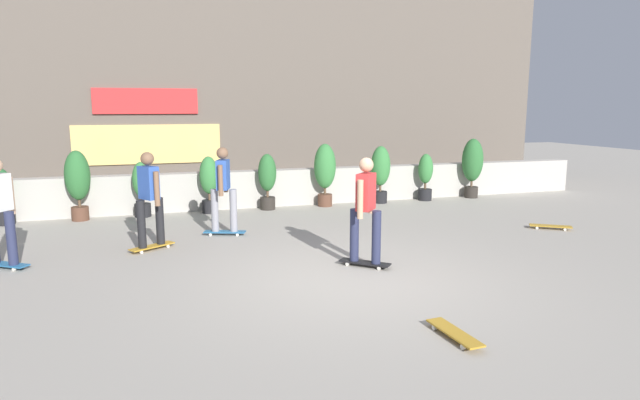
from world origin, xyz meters
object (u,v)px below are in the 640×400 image
(potted_plant_5, at_px, (325,170))
(potted_plant_6, at_px, (381,170))
(potted_plant_1, at_px, (78,180))
(skater_by_wall_right, at_px, (366,207))
(potted_plant_8, at_px, (472,163))
(skateboard_near_camera, at_px, (454,333))
(potted_plant_4, at_px, (267,178))
(potted_plant_3, at_px, (209,181))
(potted_plant_0, at_px, (3,195))
(skater_by_wall_left, at_px, (223,187))
(potted_plant_2, at_px, (142,187))
(potted_plant_7, at_px, (425,175))
(skater_mid_plaza, at_px, (149,196))
(skateboard_aside, at_px, (551,226))

(potted_plant_5, relative_size, potted_plant_6, 1.06)
(potted_plant_1, xyz_separation_m, skater_by_wall_right, (4.60, -5.08, 0.05))
(potted_plant_8, bearing_deg, potted_plant_1, 180.00)
(skateboard_near_camera, bearing_deg, potted_plant_1, 120.09)
(potted_plant_4, distance_m, potted_plant_5, 1.46)
(potted_plant_1, distance_m, potted_plant_4, 4.17)
(potted_plant_3, height_order, skater_by_wall_right, skater_by_wall_right)
(potted_plant_0, distance_m, skateboard_near_camera, 9.84)
(skater_by_wall_left, height_order, skateboard_near_camera, skater_by_wall_left)
(potted_plant_2, distance_m, potted_plant_6, 5.82)
(skateboard_near_camera, bearing_deg, potted_plant_0, 127.43)
(potted_plant_7, bearing_deg, potted_plant_0, 180.00)
(potted_plant_4, bearing_deg, potted_plant_5, 0.00)
(potted_plant_1, distance_m, skater_by_wall_right, 6.86)
(potted_plant_6, xyz_separation_m, skater_mid_plaza, (-5.65, -3.05, 0.10))
(skateboard_near_camera, bearing_deg, potted_plant_2, 112.43)
(potted_plant_4, xyz_separation_m, potted_plant_7, (4.24, 0.00, -0.09))
(potted_plant_5, xyz_separation_m, potted_plant_6, (1.50, 0.00, -0.06))
(potted_plant_4, relative_size, skater_by_wall_right, 0.79)
(potted_plant_0, bearing_deg, skateboard_aside, -19.81)
(potted_plant_8, relative_size, skateboard_near_camera, 1.97)
(potted_plant_6, height_order, potted_plant_7, potted_plant_6)
(potted_plant_2, height_order, skateboard_near_camera, potted_plant_2)
(potted_plant_7, xyz_separation_m, skater_by_wall_right, (-3.80, -5.08, 0.28))
(potted_plant_3, distance_m, skater_by_wall_left, 2.35)
(potted_plant_3, bearing_deg, potted_plant_7, 0.00)
(potted_plant_5, bearing_deg, potted_plant_2, 180.00)
(potted_plant_5, relative_size, skater_by_wall_left, 0.91)
(potted_plant_8, bearing_deg, skater_by_wall_left, -161.53)
(potted_plant_7, bearing_deg, skater_by_wall_right, -126.82)
(potted_plant_1, xyz_separation_m, skateboard_aside, (9.17, -3.83, -0.83))
(potted_plant_2, relative_size, potted_plant_3, 0.94)
(potted_plant_4, bearing_deg, skater_mid_plaza, -131.48)
(potted_plant_1, distance_m, potted_plant_2, 1.32)
(skater_by_wall_left, distance_m, skater_by_wall_right, 3.27)
(potted_plant_6, height_order, potted_plant_8, potted_plant_8)
(potted_plant_8, relative_size, skater_by_wall_right, 0.94)
(potted_plant_2, bearing_deg, skater_by_wall_left, -57.05)
(potted_plant_2, relative_size, skateboard_near_camera, 1.53)
(potted_plant_8, bearing_deg, skateboard_aside, -99.53)
(skateboard_near_camera, bearing_deg, potted_plant_3, 102.51)
(potted_plant_0, distance_m, potted_plant_5, 7.07)
(potted_plant_2, height_order, potted_plant_7, potted_plant_2)
(potted_plant_2, relative_size, potted_plant_4, 0.92)
(potted_plant_3, height_order, potted_plant_4, potted_plant_4)
(skater_by_wall_right, height_order, skateboard_near_camera, skater_by_wall_right)
(potted_plant_2, relative_size, skateboard_aside, 1.60)
(potted_plant_8, distance_m, skater_by_wall_left, 7.38)
(skater_mid_plaza, relative_size, skateboard_near_camera, 2.09)
(potted_plant_0, relative_size, skateboard_aside, 1.53)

